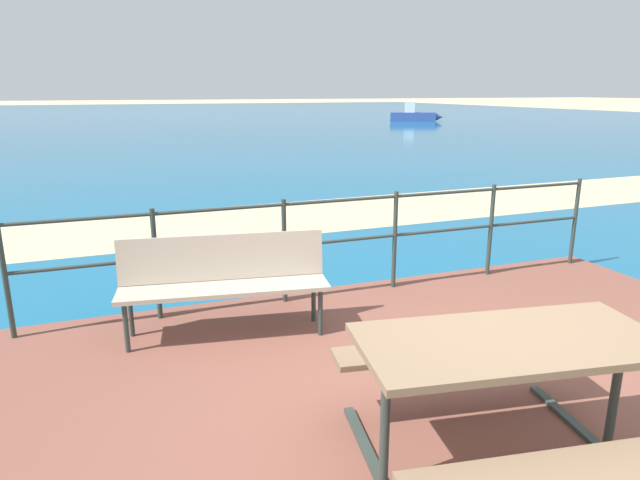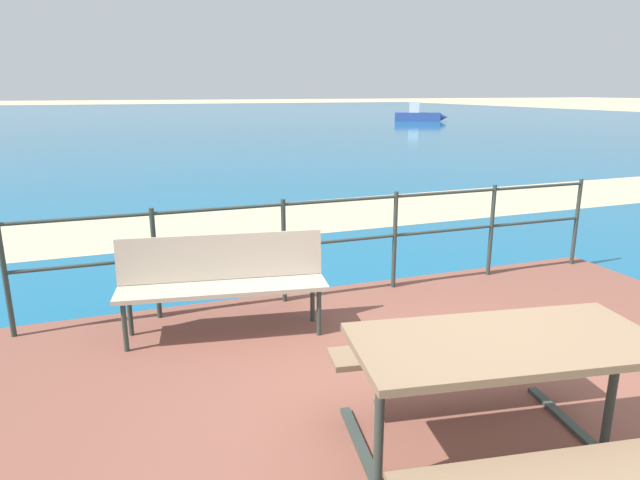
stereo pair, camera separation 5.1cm
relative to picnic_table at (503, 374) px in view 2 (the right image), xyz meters
The scene contains 8 objects.
ground_plane 0.80m from the picnic_table, 60.64° to the left, with size 240.00×240.00×0.00m, color tan.
patio_paving 0.78m from the picnic_table, 60.64° to the left, with size 6.40×5.20×0.06m, color brown.
sea_water 40.42m from the picnic_table, 89.67° to the left, with size 90.00×90.00×0.01m, color #145B84.
beach_strip 6.56m from the picnic_table, 87.93° to the left, with size 54.00×2.40×0.01m, color tan.
picnic_table is the anchor object (origin of this frame).
park_bench 2.52m from the picnic_table, 114.18° to the left, with size 1.75×0.67×0.83m.
railing_fence 2.81m from the picnic_table, 85.19° to the left, with size 5.94×0.04×1.01m.
boat_near 35.64m from the picnic_table, 61.01° to the left, with size 3.40×2.25×1.28m.
Camera 2 is at (-2.00, -2.52, 2.06)m, focal length 31.21 mm.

